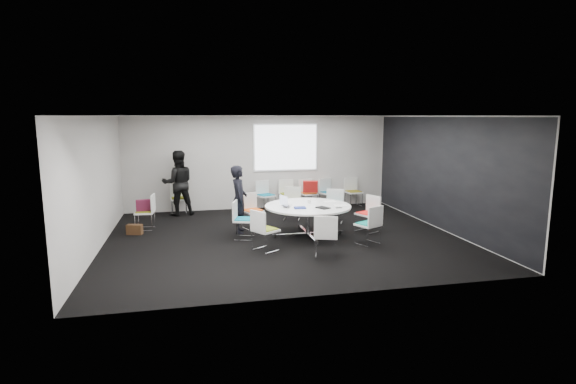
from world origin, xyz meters
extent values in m
cube|color=black|center=(0.00, 0.00, -0.02)|extent=(8.00, 7.00, 0.04)
cube|color=white|center=(0.00, 0.00, 2.82)|extent=(8.00, 7.00, 0.04)
cube|color=#A9A49F|center=(0.00, 3.52, 1.40)|extent=(8.00, 0.04, 2.80)
cube|color=#A9A49F|center=(0.00, -3.52, 1.40)|extent=(8.00, 0.04, 2.80)
cube|color=#A9A49F|center=(-4.02, 0.00, 1.40)|extent=(0.04, 7.00, 2.80)
cube|color=#A9A49F|center=(4.02, 0.00, 1.40)|extent=(0.04, 7.00, 2.80)
cube|color=black|center=(3.99, 0.00, 1.40)|extent=(0.01, 6.94, 2.74)
cube|color=silver|center=(0.60, 0.03, 0.04)|extent=(0.90, 0.90, 0.08)
cylinder|color=silver|center=(0.60, 0.03, 0.36)|extent=(0.10, 0.10, 0.65)
cylinder|color=white|center=(0.60, 0.03, 0.71)|extent=(2.01, 2.01, 0.04)
cube|color=white|center=(0.80, 3.46, 1.85)|extent=(1.90, 0.03, 1.35)
cube|color=silver|center=(2.10, 0.06, 0.21)|extent=(0.56, 0.56, 0.42)
cube|color=white|center=(2.10, 0.06, 0.44)|extent=(0.59, 0.60, 0.04)
cube|color=red|center=(2.10, 0.06, 0.47)|extent=(0.51, 0.52, 0.03)
cube|color=white|center=(2.29, 0.15, 0.67)|extent=(0.22, 0.43, 0.42)
cube|color=silver|center=(1.60, 1.11, 0.21)|extent=(0.56, 0.56, 0.42)
cube|color=white|center=(1.60, 1.11, 0.44)|extent=(0.61, 0.60, 0.04)
cube|color=#08697E|center=(1.60, 1.11, 0.47)|extent=(0.53, 0.52, 0.03)
cube|color=white|center=(1.69, 1.30, 0.67)|extent=(0.43, 0.23, 0.42)
cube|color=silver|center=(0.58, 1.70, 0.21)|extent=(0.54, 0.54, 0.42)
cube|color=white|center=(0.58, 1.70, 0.44)|extent=(0.59, 0.58, 0.04)
cube|color=#616813|center=(0.58, 1.70, 0.47)|extent=(0.51, 0.50, 0.03)
cube|color=white|center=(0.66, 1.89, 0.67)|extent=(0.44, 0.20, 0.42)
cube|color=silver|center=(-0.58, 1.00, 0.21)|extent=(0.54, 0.54, 0.42)
cube|color=white|center=(-0.58, 1.00, 0.44)|extent=(0.59, 0.57, 0.04)
cube|color=#DA5313|center=(-0.58, 1.00, 0.47)|extent=(0.51, 0.50, 0.03)
cube|color=white|center=(-0.65, 1.19, 0.67)|extent=(0.44, 0.20, 0.42)
cube|color=silver|center=(-0.90, 0.08, 0.21)|extent=(0.52, 0.52, 0.42)
cube|color=white|center=(-0.90, 0.08, 0.44)|extent=(0.55, 0.57, 0.04)
cube|color=#076B83|center=(-0.90, 0.08, 0.47)|extent=(0.48, 0.49, 0.03)
cube|color=white|center=(-1.10, 0.14, 0.67)|extent=(0.17, 0.45, 0.42)
cube|color=silver|center=(-0.57, -0.95, 0.21)|extent=(0.58, 0.58, 0.42)
cube|color=white|center=(-0.57, -0.95, 0.44)|extent=(0.62, 0.62, 0.04)
cube|color=olive|center=(-0.57, -0.95, 0.47)|extent=(0.53, 0.54, 0.03)
cube|color=white|center=(-0.75, -1.06, 0.67)|extent=(0.28, 0.41, 0.42)
cube|color=silver|center=(0.53, -1.63, 0.21)|extent=(0.53, 0.53, 0.42)
cube|color=white|center=(0.53, -1.63, 0.44)|extent=(0.58, 0.56, 0.04)
cube|color=#D34716|center=(0.53, -1.63, 0.47)|extent=(0.50, 0.49, 0.03)
cube|color=white|center=(0.46, -1.83, 0.67)|extent=(0.45, 0.18, 0.42)
cube|color=silver|center=(1.70, -0.95, 0.21)|extent=(0.56, 0.56, 0.42)
cube|color=white|center=(1.70, -0.95, 0.44)|extent=(0.61, 0.60, 0.04)
cube|color=#087C6F|center=(1.70, -0.95, 0.47)|extent=(0.53, 0.52, 0.03)
cube|color=white|center=(1.79, -1.14, 0.67)|extent=(0.43, 0.23, 0.42)
cube|color=silver|center=(0.12, 3.11, 0.21)|extent=(0.55, 0.55, 0.42)
cube|color=white|center=(0.12, 3.11, 0.44)|extent=(0.60, 0.59, 0.04)
cube|color=#086481|center=(0.12, 3.11, 0.47)|extent=(0.52, 0.51, 0.03)
cube|color=white|center=(0.03, 3.30, 0.67)|extent=(0.44, 0.22, 0.42)
cube|color=silver|center=(0.79, 3.15, 0.21)|extent=(0.44, 0.44, 0.42)
cube|color=white|center=(0.79, 3.15, 0.44)|extent=(0.48, 0.46, 0.04)
cube|color=#627016|center=(0.79, 3.15, 0.47)|extent=(0.42, 0.40, 0.03)
cube|color=white|center=(0.78, 3.36, 0.67)|extent=(0.46, 0.05, 0.42)
cube|color=silver|center=(1.44, 3.15, 0.21)|extent=(0.50, 0.50, 0.42)
cube|color=white|center=(1.44, 3.15, 0.44)|extent=(0.55, 0.53, 0.04)
cube|color=#D75716|center=(1.44, 3.15, 0.47)|extent=(0.48, 0.46, 0.03)
cube|color=white|center=(1.40, 3.35, 0.67)|extent=(0.46, 0.14, 0.42)
cube|color=silver|center=(2.10, 3.15, 0.21)|extent=(0.54, 0.54, 0.42)
cube|color=white|center=(2.10, 3.15, 0.44)|extent=(0.59, 0.58, 0.04)
cube|color=#0B5C79|center=(2.10, 3.15, 0.47)|extent=(0.51, 0.50, 0.03)
cube|color=white|center=(2.02, 3.35, 0.67)|extent=(0.44, 0.20, 0.42)
cube|color=silver|center=(2.91, 3.15, 0.21)|extent=(0.47, 0.47, 0.42)
cube|color=white|center=(2.91, 3.15, 0.44)|extent=(0.51, 0.49, 0.04)
cube|color=#716417|center=(2.91, 3.15, 0.47)|extent=(0.44, 0.43, 0.03)
cube|color=white|center=(2.88, 3.36, 0.67)|extent=(0.46, 0.09, 0.42)
cube|color=silver|center=(-3.21, 1.44, 0.21)|extent=(0.46, 0.46, 0.42)
cube|color=white|center=(-3.21, 1.44, 0.44)|extent=(0.48, 0.50, 0.04)
cube|color=olive|center=(-3.21, 1.44, 0.47)|extent=(0.42, 0.44, 0.03)
cube|color=white|center=(-3.00, 1.42, 0.67)|extent=(0.08, 0.46, 0.42)
cube|color=silver|center=(-2.42, 3.15, 0.21)|extent=(0.45, 0.45, 0.42)
cube|color=white|center=(-2.42, 3.15, 0.44)|extent=(0.49, 0.47, 0.04)
cube|color=olive|center=(-2.42, 3.15, 0.47)|extent=(0.43, 0.41, 0.03)
cube|color=white|center=(-2.44, 3.36, 0.67)|extent=(0.46, 0.07, 0.42)
imported|color=black|center=(-0.95, 0.67, 0.82)|extent=(0.44, 0.63, 1.64)
imported|color=black|center=(-2.42, 3.00, 0.92)|extent=(0.99, 0.82, 1.85)
imported|color=#333338|center=(0.11, 0.00, 0.74)|extent=(0.24, 0.37, 0.03)
cube|color=silver|center=(0.02, 0.06, 0.86)|extent=(0.14, 0.28, 0.22)
cube|color=black|center=(0.85, -0.36, 0.74)|extent=(0.34, 0.37, 0.02)
cube|color=navy|center=(0.34, -0.25, 0.74)|extent=(0.28, 0.22, 0.03)
cube|color=white|center=(1.24, 0.38, 0.73)|extent=(0.32, 0.24, 0.00)
cube|color=white|center=(1.34, -0.14, 0.73)|extent=(0.33, 0.26, 0.00)
cylinder|color=white|center=(0.68, 0.25, 0.78)|extent=(0.08, 0.08, 0.09)
cube|color=black|center=(1.21, -0.41, 0.73)|extent=(0.15, 0.08, 0.01)
cube|color=#58172F|center=(-3.21, 1.44, 0.62)|extent=(0.41, 0.19, 0.28)
cube|color=#392312|center=(-3.42, 1.02, 0.12)|extent=(0.39, 0.25, 0.24)
cube|color=#AC1715|center=(1.44, 2.94, 0.70)|extent=(0.46, 0.25, 0.36)
camera|label=1|loc=(-2.06, -9.94, 2.79)|focal=28.00mm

